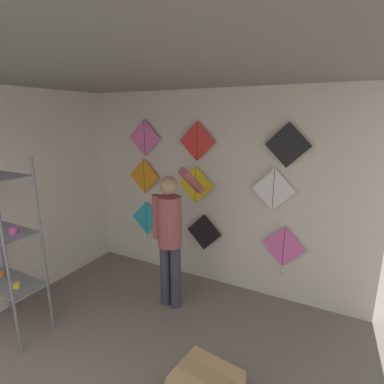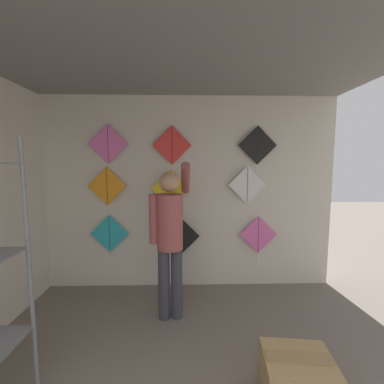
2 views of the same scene
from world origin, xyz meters
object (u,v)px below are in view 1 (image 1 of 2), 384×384
kite_3 (144,176)px  kite_8 (288,145)px  kite_7 (197,141)px  kite_0 (146,220)px  kite_6 (144,138)px  kite_2 (283,248)px  kite_1 (204,232)px  kite_5 (273,190)px  shelf_rack (0,236)px  shopkeeper (170,230)px  kite_4 (196,185)px

kite_3 → kite_8: (2.15, 0.00, 0.58)m
kite_7 → kite_8: bearing=0.0°
kite_0 → kite_6: (0.02, 0.00, 1.32)m
kite_0 → kite_8: size_ratio=1.25×
kite_2 → kite_6: size_ratio=1.25×
kite_1 → kite_3: size_ratio=1.00×
kite_7 → kite_2: bearing=-0.0°
kite_5 → kite_7: 1.23m
kite_0 → kite_6: bearing=1.6°
kite_6 → shelf_rack: bearing=-103.2°
kite_5 → kite_2: bearing=-0.2°
kite_1 → shelf_rack: bearing=-126.4°
kite_7 → kite_8: 1.22m
kite_8 → kite_3: bearing=180.0°
shopkeeper → kite_7: bearing=86.9°
kite_5 → kite_3: bearing=180.0°
shelf_rack → kite_4: size_ratio=3.68×
shopkeeper → kite_6: bearing=136.4°
kite_4 → kite_8: (1.24, 0.00, 0.62)m
kite_6 → kite_1: bearing=0.0°
shopkeeper → kite_5: size_ratio=3.36×
kite_0 → kite_2: (2.19, 0.00, -0.03)m
shelf_rack → kite_5: shelf_rack is taller
shopkeeper → kite_7: 1.29m
shelf_rack → kite_2: bearing=37.5°
kite_6 → kite_7: bearing=0.0°
kite_3 → kite_5: 2.02m
shopkeeper → kite_3: (-0.94, 0.75, 0.47)m
kite_4 → shelf_rack: bearing=-123.7°
kite_5 → kite_8: bearing=0.0°
kite_1 → kite_6: 1.68m
kite_1 → kite_7: 1.33m
shelf_rack → kite_6: (0.47, 2.02, 0.95)m
kite_0 → kite_7: bearing=0.0°
kite_4 → kite_6: size_ratio=1.00×
shelf_rack → kite_8: (2.59, 2.02, 0.93)m
kite_2 → kite_4: 1.47m
shopkeeper → kite_3: bearing=137.4°
kite_2 → kite_6: bearing=180.0°
kite_2 → kite_4: size_ratio=1.25×
kite_5 → kite_8: size_ratio=1.00×
kite_3 → shelf_rack: bearing=-102.3°
shopkeeper → kite_6: size_ratio=3.36×
kite_0 → kite_2: bearing=0.0°
shelf_rack → kite_4: (1.35, 2.02, 0.31)m
shelf_rack → kite_4: shelf_rack is taller
shopkeeper → kite_4: (-0.03, 0.75, 0.43)m
kite_7 → shelf_rack: bearing=-124.1°
kite_5 → shelf_rack: bearing=-140.5°
kite_4 → kite_7: 0.62m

